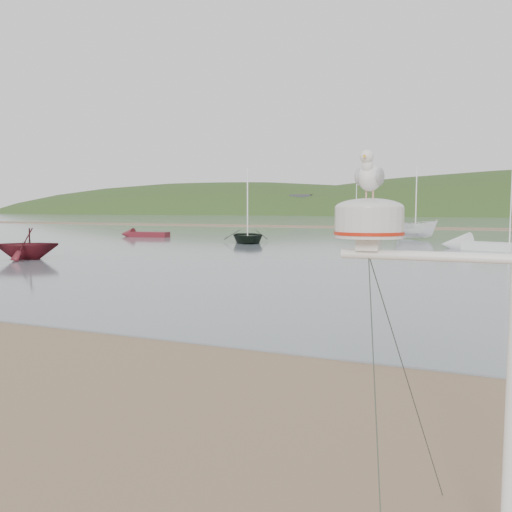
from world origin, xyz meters
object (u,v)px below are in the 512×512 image
at_px(mast_rig, 503,425).
at_px(boat_red, 26,230).
at_px(boat_white, 416,214).
at_px(boat_dark, 248,211).
at_px(sailboat_white_near, 478,246).
at_px(dinghy_red_far, 139,234).
at_px(sailboat_dark_mid, 367,231).

height_order(mast_rig, boat_red, mast_rig).
bearing_deg(boat_white, boat_dark, 161.42).
bearing_deg(mast_rig, sailboat_white_near, 91.25).
relative_size(boat_white, dinghy_red_far, 0.89).
relative_size(boat_dark, sailboat_white_near, 0.68).
distance_m(mast_rig, boat_white, 45.50).
bearing_deg(sailboat_dark_mid, boat_white, -57.06).
bearing_deg(sailboat_white_near, boat_white, 115.85).
distance_m(boat_dark, boat_red, 17.99).
xyz_separation_m(boat_red, sailboat_dark_mid, (10.24, 37.35, -1.32)).
relative_size(boat_dark, boat_red, 1.59).
bearing_deg(boat_dark, sailboat_dark_mid, 46.14).
relative_size(boat_dark, boat_white, 1.14).
height_order(boat_dark, dinghy_red_far, boat_dark).
bearing_deg(sailboat_white_near, dinghy_red_far, 171.88).
xyz_separation_m(boat_white, sailboat_dark_mid, (-6.17, 9.53, -1.94)).
distance_m(boat_white, dinghy_red_far, 25.31).
height_order(dinghy_red_far, sailboat_dark_mid, sailboat_dark_mid).
bearing_deg(mast_rig, dinghy_red_far, 128.43).
distance_m(boat_dark, boat_white, 15.55).
bearing_deg(boat_red, mast_rig, 19.64).
bearing_deg(sailboat_white_near, boat_dark, 178.41).
height_order(boat_red, dinghy_red_far, boat_red).
height_order(boat_red, sailboat_dark_mid, sailboat_dark_mid).
relative_size(mast_rig, dinghy_red_far, 1.02).
height_order(boat_dark, sailboat_dark_mid, sailboat_dark_mid).
distance_m(boat_red, dinghy_red_far, 22.49).
relative_size(boat_dark, dinghy_red_far, 1.01).
bearing_deg(boat_dark, sailboat_white_near, -30.83).
bearing_deg(dinghy_red_far, sailboat_dark_mid, 42.01).
relative_size(boat_red, sailboat_white_near, 0.43).
bearing_deg(dinghy_red_far, boat_dark, -16.29).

